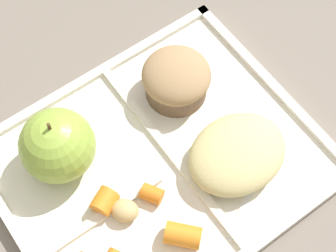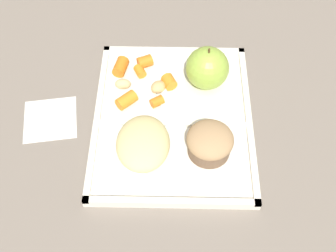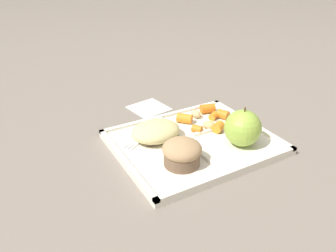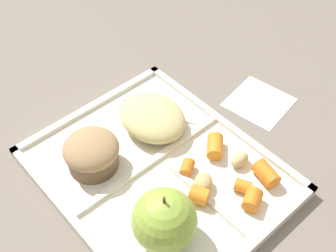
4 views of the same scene
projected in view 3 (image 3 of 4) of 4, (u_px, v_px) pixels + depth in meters
ground at (193, 146)px, 0.77m from camera, size 6.00×6.00×0.00m
lunch_tray at (193, 143)px, 0.76m from camera, size 0.35×0.29×0.02m
green_apple at (243, 128)px, 0.73m from camera, size 0.08×0.08×0.09m
bran_muffin at (182, 152)px, 0.67m from camera, size 0.08×0.08×0.06m
carrot_slice_back at (218, 127)px, 0.79m from camera, size 0.03×0.03×0.02m
carrot_slice_tilted at (185, 118)px, 0.83m from camera, size 0.04×0.04×0.02m
carrot_slice_diagonal at (197, 129)px, 0.79m from camera, size 0.03×0.03×0.02m
carrot_slice_small at (223, 114)px, 0.85m from camera, size 0.03×0.03×0.02m
carrot_slice_center at (208, 109)px, 0.88m from camera, size 0.04×0.03×0.02m
carrot_slice_edge at (214, 116)px, 0.85m from camera, size 0.03×0.03×0.02m
potato_chunk_wedge at (196, 114)px, 0.86m from camera, size 0.02×0.03×0.02m
potato_chunk_golden at (209, 125)px, 0.80m from camera, size 0.04×0.04×0.02m
egg_noodle_pile at (156, 131)px, 0.76m from camera, size 0.11×0.09×0.04m
meatball_front at (151, 139)px, 0.74m from camera, size 0.03×0.03×0.03m
meatball_center at (157, 133)px, 0.76m from camera, size 0.03×0.03×0.03m
meatball_back at (166, 134)px, 0.75m from camera, size 0.04×0.04×0.04m
meatball_side at (151, 134)px, 0.75m from camera, size 0.04×0.04×0.04m
plastic_fork at (144, 136)px, 0.78m from camera, size 0.14×0.09×0.00m
paper_napkin at (148, 108)px, 0.94m from camera, size 0.11×0.11×0.00m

